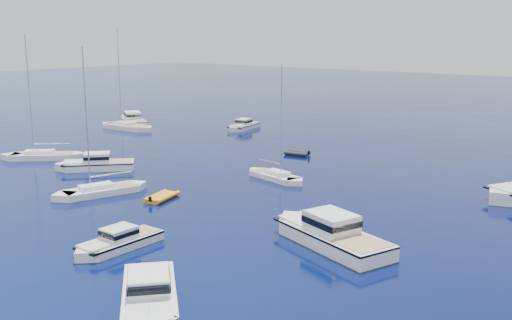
{
  "coord_description": "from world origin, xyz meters",
  "views": [
    {
      "loc": [
        33.17,
        -23.2,
        15.29
      ],
      "look_at": [
        -5.36,
        24.6,
        2.2
      ],
      "focal_mm": 41.95,
      "sensor_mm": 36.0,
      "label": 1
    }
  ],
  "objects_px": {
    "tender_yellow": "(162,199)",
    "motor_cruiser_near": "(118,249)",
    "sailboat_fore": "(101,194)",
    "motor_cruiser_right": "(150,308)"
  },
  "relations": [
    {
      "from": "motor_cruiser_right",
      "to": "sailboat_fore",
      "type": "height_order",
      "value": "sailboat_fore"
    },
    {
      "from": "motor_cruiser_near",
      "to": "sailboat_fore",
      "type": "relative_size",
      "value": 0.52
    },
    {
      "from": "motor_cruiser_right",
      "to": "sailboat_fore",
      "type": "bearing_deg",
      "value": -79.95
    },
    {
      "from": "motor_cruiser_near",
      "to": "tender_yellow",
      "type": "xyz_separation_m",
      "value": [
        -7.34,
        10.95,
        0.0
      ]
    },
    {
      "from": "tender_yellow",
      "to": "motor_cruiser_near",
      "type": "bearing_deg",
      "value": -71.88
    },
    {
      "from": "motor_cruiser_near",
      "to": "motor_cruiser_right",
      "type": "relative_size",
      "value": 0.77
    },
    {
      "from": "sailboat_fore",
      "to": "motor_cruiser_right",
      "type": "bearing_deg",
      "value": 165.33
    },
    {
      "from": "motor_cruiser_near",
      "to": "tender_yellow",
      "type": "height_order",
      "value": "motor_cruiser_near"
    },
    {
      "from": "tender_yellow",
      "to": "sailboat_fore",
      "type": "bearing_deg",
      "value": -172.32
    },
    {
      "from": "motor_cruiser_near",
      "to": "tender_yellow",
      "type": "bearing_deg",
      "value": -56.49
    }
  ]
}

